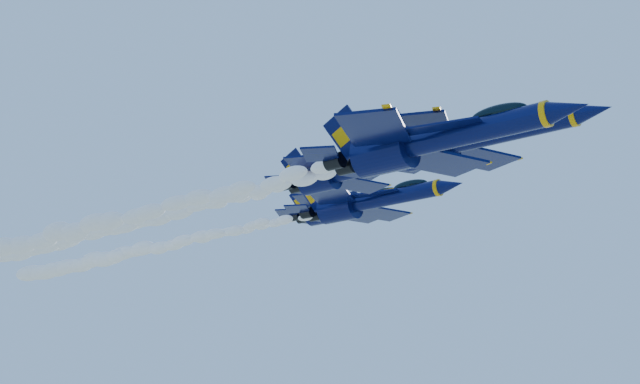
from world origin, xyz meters
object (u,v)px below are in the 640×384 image
Objects in this scene: jet_fourth at (370,201)px; jet_fifth at (349,206)px; jet_lead at (433,140)px; jet_second at (473,138)px; jet_third at (348,172)px.

jet_fifth reaches higher than jet_fourth.
jet_lead is at bearing -48.35° from jet_fifth.
jet_fourth is at bearing 141.46° from jet_second.
jet_lead is 1.17× the size of jet_third.
jet_third is at bearing 167.61° from jet_second.
jet_fourth is (-22.59, 26.46, 5.83)m from jet_lead.
jet_fifth reaches higher than jet_third.
jet_second is 14.30m from jet_third.
jet_lead is 10.96m from jet_second.
jet_fifth is (-29.24, 25.10, 5.19)m from jet_second.
jet_fifth is (-15.30, 22.04, 4.43)m from jet_third.
jet_second is at bearing 101.72° from jet_lead.
jet_fifth is at bearing 139.36° from jet_second.
jet_lead is at bearing -49.51° from jet_fourth.
jet_lead is 21.23m from jet_third.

